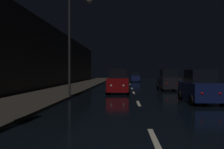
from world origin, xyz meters
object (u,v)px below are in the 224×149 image
Objects in this scene: car_approaching_headlights at (118,82)px; car_parked_right_near at (199,88)px; car_distant_taillights at (135,77)px; streetlamp_overhead at (76,31)px; car_parked_right_far at (168,81)px.

car_approaching_headlights reaches higher than car_parked_right_near.
car_approaching_headlights is 1.08× the size of car_parked_right_near.
car_approaching_headlights is at bearing 173.90° from car_distant_taillights.
streetlamp_overhead is 8.86m from car_parked_right_near.
car_parked_right_near reaches higher than car_distant_taillights.
car_parked_right_near is at bearing 39.37° from car_approaching_headlights.
streetlamp_overhead reaches higher than car_parked_right_near.
car_distant_taillights is (2.59, 24.23, -0.08)m from car_approaching_headlights.
car_approaching_headlights is (2.79, 4.13, -3.70)m from streetlamp_overhead.
car_parked_right_far is at bearing 45.03° from streetlamp_overhead.
car_approaching_headlights is 7.86m from car_parked_right_near.
streetlamp_overhead is 1.68× the size of car_approaching_headlights.
car_parked_right_near is 0.93× the size of car_parked_right_far.
car_distant_taillights is at bearing 6.64° from car_parked_right_far.
streetlamp_overhead is 6.21m from car_approaching_headlights.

